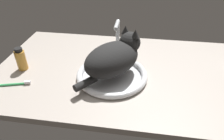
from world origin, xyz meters
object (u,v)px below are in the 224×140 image
sink_basin (112,75)px  cat (115,57)px  faucet (117,43)px  toothbrush (11,84)px  amber_bottle (21,59)px

sink_basin → cat: size_ratio=0.99×
sink_basin → faucet: size_ratio=1.61×
cat → toothbrush: cat is taller
faucet → toothbrush: 54.97cm
cat → faucet: bearing=93.8°
sink_basin → toothbrush: bearing=-163.7°
sink_basin → cat: cat is taller
amber_bottle → toothbrush: size_ratio=0.65×
faucet → sink_basin: bearing=-90.0°
faucet → amber_bottle: faucet is taller
cat → toothbrush: size_ratio=1.88×
faucet → cat: (1.21, -18.10, 2.19)cm
sink_basin → amber_bottle: amber_bottle is taller
amber_bottle → toothbrush: 14.18cm
faucet → cat: 18.27cm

